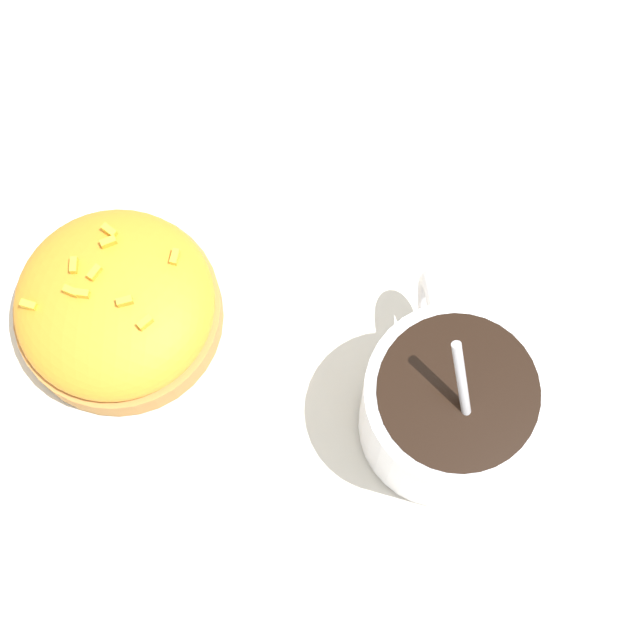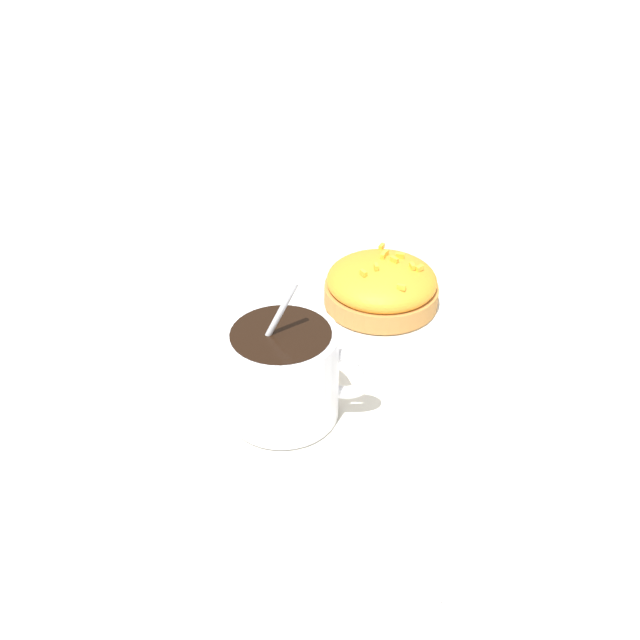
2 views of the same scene
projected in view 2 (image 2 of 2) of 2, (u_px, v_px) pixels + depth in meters
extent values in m
plane|color=#B2B2B7|center=(340.00, 356.00, 0.58)|extent=(3.00, 3.00, 0.00)
cube|color=white|center=(340.00, 355.00, 0.58)|extent=(0.32, 0.32, 0.00)
cylinder|color=white|center=(280.00, 373.00, 0.51)|extent=(0.08, 0.08, 0.07)
cylinder|color=black|center=(279.00, 340.00, 0.49)|extent=(0.07, 0.07, 0.01)
torus|color=white|center=(346.00, 374.00, 0.50)|extent=(0.03, 0.04, 0.04)
ellipsoid|color=silver|center=(309.00, 395.00, 0.52)|extent=(0.03, 0.03, 0.01)
cylinder|color=silver|center=(261.00, 348.00, 0.49)|extent=(0.04, 0.04, 0.10)
cylinder|color=#C18442|center=(381.00, 294.00, 0.63)|extent=(0.10, 0.10, 0.02)
ellipsoid|color=orange|center=(382.00, 280.00, 0.63)|extent=(0.09, 0.09, 0.03)
cube|color=yellow|center=(401.00, 287.00, 0.59)|extent=(0.00, 0.01, 0.00)
cube|color=yellow|center=(385.00, 253.00, 0.63)|extent=(0.01, 0.00, 0.00)
cube|color=yellow|center=(420.00, 268.00, 0.62)|extent=(0.01, 0.00, 0.00)
cube|color=yellow|center=(383.00, 255.00, 0.63)|extent=(0.01, 0.00, 0.00)
cube|color=yellow|center=(382.00, 247.00, 0.65)|extent=(0.01, 0.00, 0.00)
cube|color=yellow|center=(399.00, 261.00, 0.62)|extent=(0.00, 0.01, 0.00)
cube|color=yellow|center=(412.00, 266.00, 0.62)|extent=(0.01, 0.01, 0.00)
cube|color=yellow|center=(376.00, 267.00, 0.61)|extent=(0.01, 0.01, 0.00)
cube|color=yellow|center=(402.00, 256.00, 0.63)|extent=(0.01, 0.01, 0.00)
cube|color=yellow|center=(363.00, 273.00, 0.61)|extent=(0.01, 0.01, 0.00)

